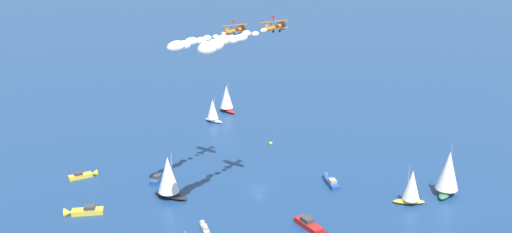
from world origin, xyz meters
The scene contains 19 objects.
ground_plane centered at (0.00, 0.00, 0.00)m, with size 2000.00×2000.00×0.00m, color navy.
sailboat_near_centre centered at (31.04, 24.63, 4.73)m, with size 7.00×7.50×10.35m.
motorboat_far_port centered at (9.88, 17.29, 0.67)m, with size 8.61×5.73×2.47m.
motorboat_far_stbd centered at (-21.82, -17.47, 0.67)m, with size 6.79×8.26×2.49m.
sailboat_offshore centered at (33.70, 36.09, 6.22)m, with size 7.45×10.93×13.62m.
sailboat_trailing centered at (-10.32, -21.46, 5.83)m, with size 10.15×7.24×12.78m.
motorboat_ahead centered at (-35.96, -33.49, 0.62)m, with size 3.35×8.19×2.31m.
motorboat_mid_cluster centered at (9.04, -23.62, 0.44)m, with size 5.79×3.48×1.64m.
sailboat_outer_ring_a centered at (-51.20, 20.87, 4.19)m, with size 7.38×4.90×9.17m.
motorboat_outer_ring_c centered at (25.21, -4.12, 0.80)m, with size 10.48×3.76×2.97m.
motorboat_outer_ring_e centered at (-15.93, -42.94, 0.74)m, with size 6.90×9.36×2.74m.
sailboat_outer_ring_f centered at (-57.18, 31.22, 5.06)m, with size 8.61×4.75×11.09m.
marker_buoy centered at (-22.24, 22.90, 0.39)m, with size 1.10×1.10×2.10m.
biplane_lead centered at (-7.36, -1.79, 42.01)m, with size 7.47×7.10×3.67m.
wingwalker_lead centered at (-7.75, -1.89, 44.13)m, with size 1.46×0.49×1.53m.
smoke_trail_lead centered at (-2.28, -19.34, 41.72)m, with size 8.10×20.41×3.54m.
biplane_wingman centered at (8.39, -2.03, 45.27)m, with size 7.47×7.10×3.67m.
wingwalker_wingman centered at (8.00, -2.13, 47.39)m, with size 1.46×0.49×1.53m.
smoke_trail_wingman centered at (14.13, -21.22, 44.98)m, with size 9.40×23.34×3.85m.
Camera 1 is at (116.15, -93.87, 72.66)m, focal length 43.17 mm.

